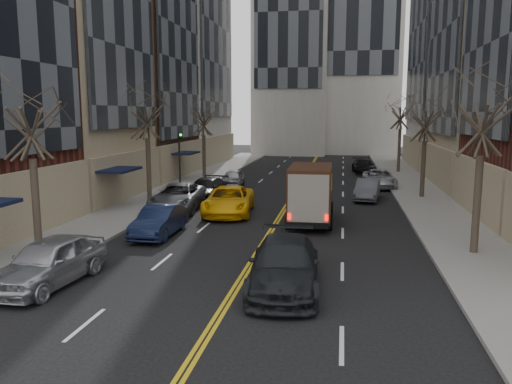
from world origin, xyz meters
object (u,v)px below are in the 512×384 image
Objects in this scene: observer_sedan at (284,265)px; pedestrian at (324,200)px; ups_truck at (311,194)px; taxi at (229,201)px.

observer_sedan reaches higher than pedestrian.
ups_truck is at bearing 156.66° from pedestrian.
ups_truck is at bearing 85.00° from observer_sedan.
ups_truck is 3.61× the size of pedestrian.
ups_truck is 10.20m from observer_sedan.
pedestrian is at bearing 76.74° from ups_truck.
ups_truck is 5.11m from taxi.
ups_truck is 0.99× the size of observer_sedan.
ups_truck reaches higher than taxi.
observer_sedan reaches higher than taxi.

